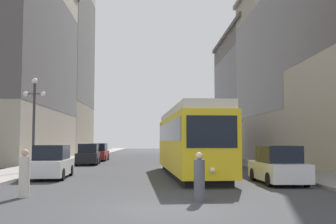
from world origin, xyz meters
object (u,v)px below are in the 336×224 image
(parked_car_right_far, at_px, (278,166))
(parked_car_left_far, at_px, (98,153))
(lamp_post_left_near, at_px, (34,110))
(pedestrian_crossing_far, at_px, (24,175))
(transit_bus, at_px, (215,142))
(parked_car_left_mid, at_px, (52,163))
(parked_car_left_near, at_px, (88,155))
(pedestrian_crossing_near, at_px, (199,179))
(streetcar, at_px, (189,140))

(parked_car_right_far, distance_m, parked_car_left_far, 25.84)
(lamp_post_left_near, bearing_deg, pedestrian_crossing_far, -75.22)
(transit_bus, distance_m, parked_car_left_far, 12.28)
(transit_bus, distance_m, parked_car_left_mid, 20.17)
(transit_bus, xyz_separation_m, parked_car_left_near, (-11.76, -3.38, -1.10))
(pedestrian_crossing_far, bearing_deg, parked_car_left_near, -61.78)
(parked_car_left_mid, height_order, pedestrian_crossing_far, parked_car_left_mid)
(pedestrian_crossing_far, bearing_deg, parked_car_left_mid, -57.57)
(parked_car_right_far, distance_m, pedestrian_crossing_near, 7.14)
(parked_car_left_near, height_order, pedestrian_crossing_far, parked_car_left_near)
(pedestrian_crossing_far, xyz_separation_m, lamp_post_left_near, (-2.80, 10.60, 3.18))
(streetcar, xyz_separation_m, parked_car_left_near, (-7.78, 11.71, -1.26))
(parked_car_right_far, height_order, parked_car_left_far, same)
(transit_bus, height_order, parked_car_left_mid, transit_bus)
(transit_bus, relative_size, lamp_post_left_near, 1.97)
(parked_car_right_far, bearing_deg, parked_car_left_mid, -15.94)
(transit_bus, xyz_separation_m, pedestrian_crossing_near, (-4.63, -25.26, -1.17))
(pedestrian_crossing_near, bearing_deg, parked_car_right_far, -170.68)
(streetcar, xyz_separation_m, parked_car_left_mid, (-7.78, -1.26, -1.26))
(parked_car_left_far, bearing_deg, transit_bus, -16.06)
(parked_car_left_near, relative_size, pedestrian_crossing_near, 2.70)
(parked_car_left_mid, xyz_separation_m, parked_car_right_far, (11.61, -3.36, -0.00))
(streetcar, bearing_deg, parked_car_right_far, -53.02)
(streetcar, xyz_separation_m, parked_car_right_far, (3.83, -4.62, -1.26))
(parked_car_left_mid, height_order, parked_car_left_far, same)
(streetcar, xyz_separation_m, parked_car_left_far, (-7.78, 18.47, -1.26))
(transit_bus, xyz_separation_m, pedestrian_crossing_far, (-10.86, -23.97, -1.14))
(parked_car_left_far, distance_m, pedestrian_crossing_far, 27.37)
(parked_car_left_near, bearing_deg, pedestrian_crossing_far, -90.85)
(parked_car_right_far, xyz_separation_m, pedestrian_crossing_far, (-10.71, -4.27, -0.03))
(parked_car_left_near, distance_m, parked_car_left_far, 6.75)
(pedestrian_crossing_near, height_order, lamp_post_left_near, lamp_post_left_near)
(parked_car_left_mid, xyz_separation_m, lamp_post_left_near, (-1.90, 2.97, 3.14))
(streetcar, height_order, lamp_post_left_near, lamp_post_left_near)
(lamp_post_left_near, bearing_deg, parked_car_right_far, -25.11)
(parked_car_left_far, xyz_separation_m, lamp_post_left_near, (-1.90, -16.75, 3.14))
(parked_car_right_far, xyz_separation_m, lamp_post_left_near, (-13.51, 6.33, 3.14))
(parked_car_right_far, distance_m, pedestrian_crossing_far, 11.53)
(parked_car_left_mid, relative_size, parked_car_right_far, 1.04)
(parked_car_left_near, xyz_separation_m, parked_car_right_far, (11.61, -16.33, 0.00))
(pedestrian_crossing_near, height_order, pedestrian_crossing_far, pedestrian_crossing_far)
(transit_bus, distance_m, pedestrian_crossing_far, 26.34)
(parked_car_left_mid, distance_m, parked_car_left_far, 19.73)
(parked_car_left_near, xyz_separation_m, lamp_post_left_near, (-1.90, -10.00, 3.15))
(parked_car_right_far, bearing_deg, pedestrian_crossing_near, 51.23)
(streetcar, relative_size, pedestrian_crossing_far, 7.88)
(parked_car_left_near, distance_m, parked_car_right_far, 20.04)
(parked_car_left_mid, bearing_deg, parked_car_right_far, -18.61)
(parked_car_left_far, bearing_deg, lamp_post_left_near, -96.50)
(parked_car_right_far, relative_size, pedestrian_crossing_near, 2.70)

